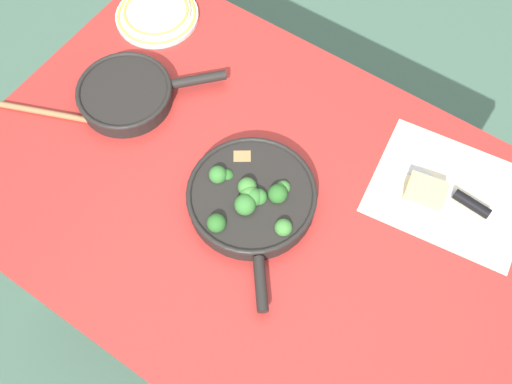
# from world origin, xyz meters

# --- Properties ---
(ground_plane) EXTENTS (14.00, 14.00, 0.00)m
(ground_plane) POSITION_xyz_m (0.00, 0.00, 0.00)
(ground_plane) COLOR #476B56
(dining_table_red) EXTENTS (1.31, 0.89, 0.73)m
(dining_table_red) POSITION_xyz_m (0.00, 0.00, 0.65)
(dining_table_red) COLOR #B72D28
(dining_table_red) RESTS_ON ground_plane
(skillet_broccoli) EXTENTS (0.31, 0.35, 0.07)m
(skillet_broccoli) POSITION_xyz_m (0.01, -0.02, 0.76)
(skillet_broccoli) COLOR black
(skillet_broccoli) RESTS_ON dining_table_red
(skillet_eggs) EXTENTS (0.29, 0.30, 0.05)m
(skillet_eggs) POSITION_xyz_m (-0.41, 0.04, 0.75)
(skillet_eggs) COLOR black
(skillet_eggs) RESTS_ON dining_table_red
(wooden_spoon) EXTENTS (0.35, 0.17, 0.02)m
(wooden_spoon) POSITION_xyz_m (-0.47, -0.07, 0.74)
(wooden_spoon) COLOR #996B42
(wooden_spoon) RESTS_ON dining_table_red
(parchment_sheet) EXTENTS (0.37, 0.31, 0.00)m
(parchment_sheet) POSITION_xyz_m (0.35, 0.25, 0.73)
(parchment_sheet) COLOR beige
(parchment_sheet) RESTS_ON dining_table_red
(grater_knife) EXTENTS (0.26, 0.04, 0.02)m
(grater_knife) POSITION_xyz_m (0.36, 0.25, 0.74)
(grater_knife) COLOR silver
(grater_knife) RESTS_ON dining_table_red
(cheese_block) EXTENTS (0.09, 0.07, 0.04)m
(cheese_block) POSITION_xyz_m (0.31, 0.21, 0.75)
(cheese_block) COLOR #EFD67A
(cheese_block) RESTS_ON dining_table_red
(dinner_plate_stack) EXTENTS (0.22, 0.22, 0.03)m
(dinner_plate_stack) POSITION_xyz_m (-0.51, 0.29, 0.74)
(dinner_plate_stack) COLOR silver
(dinner_plate_stack) RESTS_ON dining_table_red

